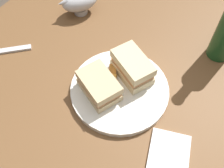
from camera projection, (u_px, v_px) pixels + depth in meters
dining_table at (107, 142)px, 1.03m from camera, size 1.16×0.93×0.77m
plate at (120, 90)px, 0.70m from camera, size 0.25×0.25×0.02m
sandwich_half_left at (132, 67)px, 0.68m from camera, size 0.11×0.13×0.06m
sandwich_half_right at (98, 85)px, 0.66m from camera, size 0.11×0.13×0.05m
potato_wedge_front at (112, 73)px, 0.70m from camera, size 0.05×0.04×0.02m
potato_wedge_middle at (124, 68)px, 0.72m from camera, size 0.05×0.04×0.01m
potato_wedge_back at (108, 78)px, 0.69m from camera, size 0.03×0.04×0.02m
gravy_boat at (79, 2)px, 0.83m from camera, size 0.13×0.12×0.07m
napkin at (169, 155)px, 0.61m from camera, size 0.13×0.12×0.01m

